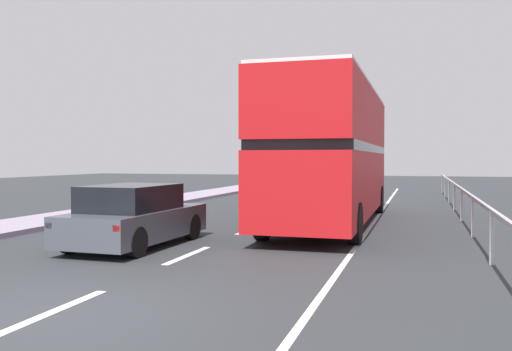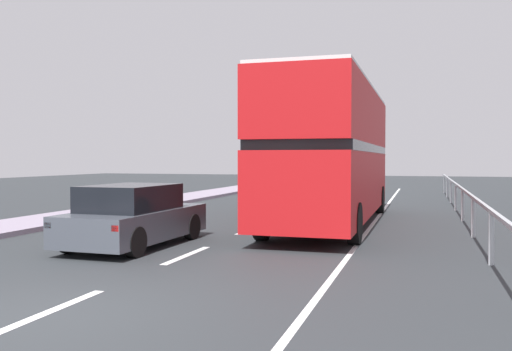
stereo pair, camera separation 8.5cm
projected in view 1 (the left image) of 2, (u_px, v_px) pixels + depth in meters
The scene contains 6 objects.
ground_plane at pixel (50, 317), 7.16m from camera, with size 74.57×120.00×0.10m, color #2B2F32.
lane_paint_markings at pixel (316, 231), 15.15m from camera, with size 3.40×46.00×0.01m.
bridge_side_railing at pixel (473, 203), 14.04m from camera, with size 0.10×42.00×1.07m.
double_decker_bus_red at pixel (332, 151), 16.82m from camera, with size 2.57×10.84×4.20m.
hatchback_car_near at pixel (134, 217), 12.60m from camera, with size 1.91×4.14×1.43m.
sedan_car_ahead at pixel (302, 183), 31.06m from camera, with size 2.00×4.36×1.37m.
Camera 1 is at (4.63, -6.02, 2.03)m, focal length 38.32 mm.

